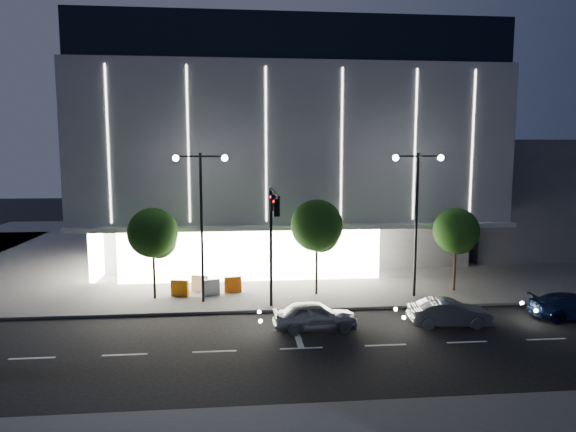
# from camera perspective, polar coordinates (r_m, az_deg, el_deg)

# --- Properties ---
(ground) EXTENTS (160.00, 160.00, 0.00)m
(ground) POSITION_cam_1_polar(r_m,az_deg,el_deg) (25.83, -3.45, -13.40)
(ground) COLOR black
(ground) RESTS_ON ground
(sidewalk_museum) EXTENTS (70.00, 40.00, 0.15)m
(sidewalk_museum) POSITION_cam_1_polar(r_m,az_deg,el_deg) (49.35, 1.33, -3.34)
(sidewalk_museum) COLOR #474747
(sidewalk_museum) RESTS_ON ground
(museum) EXTENTS (30.00, 25.80, 18.00)m
(museum) POSITION_cam_1_polar(r_m,az_deg,el_deg) (46.64, -0.87, 7.41)
(museum) COLOR #4C4C51
(museum) RESTS_ON ground
(annex_building) EXTENTS (16.00, 20.00, 10.00)m
(annex_building) POSITION_cam_1_polar(r_m,az_deg,el_deg) (55.29, 23.52, 2.35)
(annex_building) COLOR #4C4C51
(annex_building) RESTS_ON ground
(traffic_mast) EXTENTS (0.33, 5.89, 7.07)m
(traffic_mast) POSITION_cam_1_polar(r_m,az_deg,el_deg) (27.87, -1.73, -1.18)
(traffic_mast) COLOR black
(traffic_mast) RESTS_ON ground
(street_lamp_west) EXTENTS (3.16, 0.36, 9.00)m
(street_lamp_west) POSITION_cam_1_polar(r_m,az_deg,el_deg) (30.41, -9.61, 1.19)
(street_lamp_west) COLOR black
(street_lamp_west) RESTS_ON ground
(street_lamp_east) EXTENTS (3.16, 0.36, 9.00)m
(street_lamp_east) POSITION_cam_1_polar(r_m,az_deg,el_deg) (32.21, 14.13, 1.40)
(street_lamp_east) COLOR black
(street_lamp_east) RESTS_ON ground
(tree_left) EXTENTS (3.02, 3.02, 5.72)m
(tree_left) POSITION_cam_1_polar(r_m,az_deg,el_deg) (32.02, -14.73, -2.12)
(tree_left) COLOR black
(tree_left) RESTS_ON ground
(tree_mid) EXTENTS (3.25, 3.25, 6.15)m
(tree_mid) POSITION_cam_1_polar(r_m,az_deg,el_deg) (31.92, 3.26, -1.38)
(tree_mid) COLOR black
(tree_mid) RESTS_ON ground
(tree_right) EXTENTS (2.91, 2.91, 5.51)m
(tree_right) POSITION_cam_1_polar(r_m,az_deg,el_deg) (34.52, 18.20, -1.83)
(tree_right) COLOR black
(tree_right) RESTS_ON ground
(car_lead) EXTENTS (4.37, 1.86, 1.48)m
(car_lead) POSITION_cam_1_polar(r_m,az_deg,el_deg) (26.71, 3.03, -11.02)
(car_lead) COLOR #9DA1A5
(car_lead) RESTS_ON ground
(car_second) EXTENTS (4.32, 1.77, 1.39)m
(car_second) POSITION_cam_1_polar(r_m,az_deg,el_deg) (28.56, 17.50, -10.22)
(car_second) COLOR #979A9E
(car_second) RESTS_ON ground
(car_third) EXTENTS (4.85, 2.29, 1.37)m
(car_third) POSITION_cam_1_polar(r_m,az_deg,el_deg) (32.40, 29.20, -8.76)
(car_third) COLOR #122045
(car_third) RESTS_ON ground
(barrier_a) EXTENTS (1.13, 0.53, 1.00)m
(barrier_a) POSITION_cam_1_polar(r_m,az_deg,el_deg) (32.85, -11.93, -7.84)
(barrier_a) COLOR orange
(barrier_a) RESTS_ON sidewalk_museum
(barrier_b) EXTENTS (1.12, 0.57, 1.00)m
(barrier_b) POSITION_cam_1_polar(r_m,az_deg,el_deg) (32.70, -8.55, -7.84)
(barrier_b) COLOR silver
(barrier_b) RESTS_ON sidewalk_museum
(barrier_c) EXTENTS (1.12, 0.37, 1.00)m
(barrier_c) POSITION_cam_1_polar(r_m,az_deg,el_deg) (33.18, -6.14, -7.57)
(barrier_c) COLOR orange
(barrier_c) RESTS_ON sidewalk_museum
(barrier_d) EXTENTS (1.12, 0.59, 1.00)m
(barrier_d) POSITION_cam_1_polar(r_m,az_deg,el_deg) (33.79, -9.76, -7.37)
(barrier_d) COLOR silver
(barrier_d) RESTS_ON sidewalk_museum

